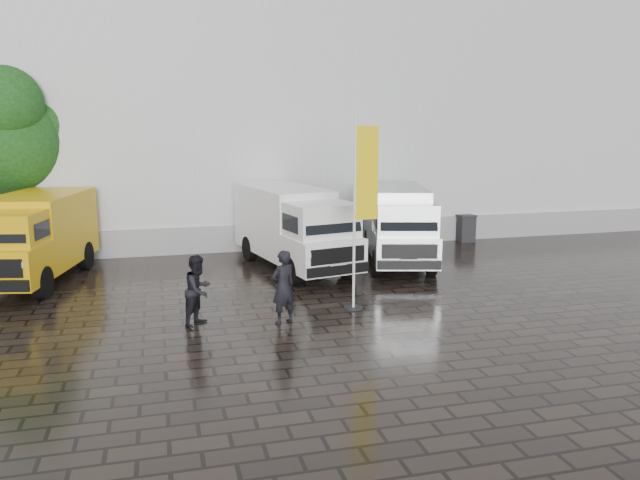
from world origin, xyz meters
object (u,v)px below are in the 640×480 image
object	(u,v)px
wheelie_bin	(466,228)
person_front	(283,287)
van_yellow	(32,240)
van_white	(294,229)
person_tent	(198,290)
van_silver	(398,226)
flagpole	(361,205)

from	to	relation	value
wheelie_bin	person_front	xyz separation A→B (m)	(-9.38, -8.50, 0.37)
van_yellow	person_front	bearing A→B (deg)	-28.55
van_white	person_tent	xyz separation A→B (m)	(-3.51, -5.17, -0.47)
van_yellow	person_front	size ratio (longest dim) A/B	3.13
van_silver	flagpole	bearing A→B (deg)	-106.66
flagpole	person_tent	size ratio (longest dim) A/B	2.87
flagpole	person_front	world-z (taller)	flagpole
van_white	person_tent	world-z (taller)	van_white
van_silver	flagpole	size ratio (longest dim) A/B	1.19
van_white	flagpole	bearing A→B (deg)	-93.51
flagpole	van_silver	bearing A→B (deg)	58.51
van_white	person_front	size ratio (longest dim) A/B	3.36
van_yellow	wheelie_bin	bearing A→B (deg)	22.17
van_yellow	person_front	distance (m)	8.84
van_silver	person_front	bearing A→B (deg)	-118.06
flagpole	person_tent	xyz separation A→B (m)	(-4.23, -0.28, -1.91)
person_tent	van_silver	bearing A→B (deg)	-15.40
van_white	flagpole	world-z (taller)	flagpole
van_yellow	person_tent	world-z (taller)	van_yellow
van_yellow	person_tent	size ratio (longest dim) A/B	3.31
person_tent	flagpole	bearing A→B (deg)	-47.20
van_yellow	van_white	distance (m)	8.14
van_silver	person_front	distance (m)	7.68
person_tent	person_front	bearing A→B (deg)	-63.59
wheelie_bin	person_tent	size ratio (longest dim) A/B	0.63
van_yellow	van_silver	bearing A→B (deg)	11.71
van_white	person_tent	distance (m)	6.27
van_silver	person_tent	distance (m)	8.89
flagpole	person_front	size ratio (longest dim) A/B	2.71
van_white	person_tent	bearing A→B (deg)	-136.07
van_yellow	wheelie_bin	size ratio (longest dim) A/B	5.21
van_silver	flagpole	xyz separation A→B (m)	(-2.99, -4.89, 1.49)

